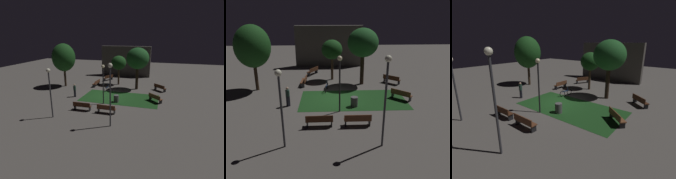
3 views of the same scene
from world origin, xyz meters
The scene contains 18 objects.
ground_plane centered at (0.00, 0.00, 0.00)m, with size 60.00×60.00×0.00m, color #56514C.
grass_lawn centered at (1.46, -0.46, 0.01)m, with size 8.98×4.62×0.01m, color #194219.
bench_by_lamp centered at (-1.26, -5.07, 0.48)m, with size 1.81×0.51×0.88m.
bench_back_row centered at (1.27, -5.07, 0.48)m, with size 1.80×0.48×0.88m.
bench_near_trees centered at (5.57, -0.59, 0.48)m, with size 1.64×1.58×0.88m.
bench_corner centered at (5.93, 3.81, 0.48)m, with size 1.67×1.55×0.88m.
bench_path_side centered at (-2.40, 7.51, 0.48)m, with size 1.31×1.80×0.88m.
bench_lawn_edge centered at (-3.07, 3.72, 0.48)m, with size 0.57×1.82×0.88m.
tree_left_canopy centered at (2.81, 3.81, 4.19)m, with size 3.02×3.02×5.66m.
tree_back_left centered at (-7.44, 2.46, 4.14)m, with size 3.25×3.25×6.10m.
tree_back_right centered at (-0.20, 5.52, 3.26)m, with size 2.20×2.20×4.33m.
lamp_post_near_wall centered at (2.37, -7.40, 3.48)m, with size 0.36×0.36×5.23m.
lamp_post_plaza_west centered at (-3.17, -7.25, 3.08)m, with size 0.36×0.36×4.52m.
lamp_post_path_center centered at (0.19, -2.74, 2.93)m, with size 0.36×0.36×4.28m.
trash_bin centered at (1.40, -1.86, 0.40)m, with size 0.57×0.57×0.80m, color #4C4C4C.
bicycle centered at (-0.82, 1.86, 0.34)m, with size 0.34×1.60×0.93m.
pedestrian centered at (-3.87, -1.52, 0.85)m, with size 0.33×0.34×1.61m.
building_wall_backdrop centered at (-0.48, 11.77, 2.66)m, with size 8.81×0.80×5.33m, color #4C4742.
Camera 2 is at (-0.65, -18.35, 7.41)m, focal length 36.25 mm.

